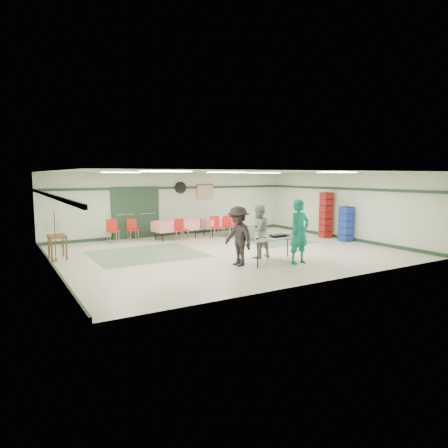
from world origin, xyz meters
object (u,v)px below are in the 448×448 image
broom (55,236)px  printer_table (57,239)px  serving_table (274,238)px  crate_stack_blue_b (346,224)px  chair_d (181,227)px  chair_c (239,224)px  chair_loose_b (112,229)px  volunteer_teal (299,232)px  volunteer_dark (238,236)px  chair_loose_a (132,228)px  office_printer (52,225)px  dining_table_b (176,225)px  crate_stack_red (326,215)px  chair_b (216,225)px  volunteer_grey (258,231)px  chair_a (229,224)px  crate_stack_blue_a (345,225)px  dining_table_a (222,222)px

broom → printer_table: bearing=78.8°
serving_table → crate_stack_blue_b: 5.04m
chair_d → chair_c: bearing=-11.5°
chair_loose_b → volunteer_teal: bearing=-60.5°
volunteer_dark → chair_loose_a: bearing=-172.6°
office_printer → dining_table_b: bearing=13.1°
printer_table → broom: size_ratio=0.55×
serving_table → volunteer_teal: bearing=-49.6°
crate_stack_red → office_printer: 10.52m
chair_b → chair_c: bearing=3.6°
broom → crate_stack_blue_b: bearing=-1.3°
volunteer_teal → chair_loose_a: volunteer_teal is taller
volunteer_grey → crate_stack_red: crate_stack_red is taller
volunteer_grey → chair_a: (1.44, 4.19, -0.29)m
serving_table → broom: size_ratio=1.42×
serving_table → dining_table_b: (-0.78, 5.49, -0.15)m
office_printer → chair_loose_b: bearing=28.1°
dining_table_b → crate_stack_blue_b: 6.79m
chair_a → crate_stack_blue_b: (3.38, -3.33, 0.13)m
chair_a → crate_stack_red: 4.07m
serving_table → crate_stack_red: bearing=25.6°
crate_stack_red → volunteer_grey: bearing=-157.8°
serving_table → crate_stack_blue_a: (4.78, 1.64, -0.09)m
chair_a → crate_stack_blue_a: (3.38, -3.29, 0.08)m
dining_table_b → broom: size_ratio=1.30×
serving_table → chair_b: chair_b is taller
volunteer_teal → office_printer: bearing=135.5°
volunteer_teal → office_printer: (-6.04, 5.36, -0.01)m
chair_d → printer_table: 4.86m
dining_table_b → chair_a: (2.18, -0.56, -0.02)m
volunteer_dark → dining_table_a: (2.59, 5.36, -0.29)m
chair_loose_a → chair_loose_b: 0.86m
volunteer_dark → dining_table_b: bearing=171.0°
broom → chair_loose_b: bearing=53.4°
volunteer_teal → chair_loose_a: (-2.96, 6.51, -0.42)m
dining_table_a → office_printer: office_printer is taller
crate_stack_red → printer_table: bearing=174.3°
serving_table → dining_table_a: size_ratio=1.11×
chair_c → dining_table_b: bearing=-179.5°
office_printer → volunteer_teal: bearing=-36.4°
serving_table → office_printer: office_printer is taller
office_printer → chair_b: bearing=6.1°
crate_stack_blue_b → office_printer: crate_stack_blue_b is taller
volunteer_dark → chair_loose_b: bearing=-164.4°
volunteer_grey → dining_table_a: volunteer_grey is taller
dining_table_a → chair_loose_a: size_ratio=2.20×
chair_loose_a → chair_a: bearing=-15.7°
dining_table_b → printer_table: 5.06m
dining_table_a → chair_b: size_ratio=2.08×
volunteer_dark → chair_d: bearing=170.8°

